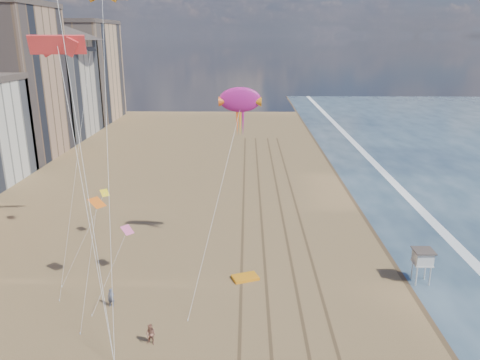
# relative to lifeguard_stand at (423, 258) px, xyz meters

# --- Properties ---
(wet_sand) EXTENTS (260.00, 260.00, 0.00)m
(wet_sand) POSITION_rel_lifeguard_stand_xyz_m (2.91, 16.54, -2.63)
(wet_sand) COLOR #42301E
(wet_sand) RESTS_ON ground
(foam) EXTENTS (260.00, 260.00, 0.00)m
(foam) POSITION_rel_lifeguard_stand_xyz_m (7.11, 16.54, -2.63)
(foam) COLOR white
(foam) RESTS_ON ground
(tracks) EXTENTS (7.68, 120.00, 0.01)m
(tracks) POSITION_rel_lifeguard_stand_xyz_m (-13.54, 6.54, -2.63)
(tracks) COLOR brown
(tracks) RESTS_ON ground
(lifeguard_stand) EXTENTS (1.89, 1.89, 3.42)m
(lifeguard_stand) POSITION_rel_lifeguard_stand_xyz_m (0.00, 0.00, 0.00)
(lifeguard_stand) COLOR silver
(lifeguard_stand) RESTS_ON ground
(grounded_kite) EXTENTS (2.87, 2.35, 0.28)m
(grounded_kite) POSITION_rel_lifeguard_stand_xyz_m (-16.91, 0.42, -2.49)
(grounded_kite) COLOR orange
(grounded_kite) RESTS_ON ground
(show_kite) EXTENTS (4.33, 6.94, 20.81)m
(show_kite) POSITION_rel_lifeguard_stand_xyz_m (-17.51, 6.12, 14.07)
(show_kite) COLOR #A31978
(show_kite) RESTS_ON ground
(kite_flyer_a) EXTENTS (0.64, 0.44, 1.69)m
(kite_flyer_a) POSITION_rel_lifeguard_stand_xyz_m (-28.65, -4.64, -1.79)
(kite_flyer_a) COLOR #4F5466
(kite_flyer_a) RESTS_ON ground
(kite_flyer_b) EXTENTS (1.00, 0.89, 1.72)m
(kite_flyer_b) POSITION_rel_lifeguard_stand_xyz_m (-24.11, -9.89, -1.78)
(kite_flyer_b) COLOR #99614E
(kite_flyer_b) RESTS_ON ground
(small_kites) EXTENTS (6.13, 12.99, 17.37)m
(small_kites) POSITION_rel_lifeguard_stand_xyz_m (-30.60, 2.78, 7.20)
(small_kites) COLOR #E65995
(small_kites) RESTS_ON ground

